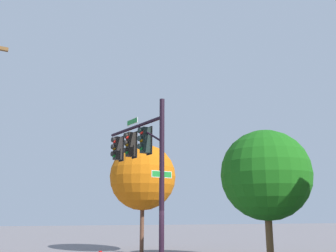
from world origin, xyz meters
name	(u,v)px	position (x,y,z in m)	size (l,w,h in m)	color
signal_pole_assembly	(139,155)	(1.59, 0.60, 4.84)	(4.35, 2.08, 6.94)	black
tree_near	(266,175)	(2.62, -6.03, 4.27)	(4.51, 4.51, 6.53)	brown
tree_mid	(143,177)	(8.89, -1.01, 4.61)	(4.12, 4.12, 6.68)	brown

